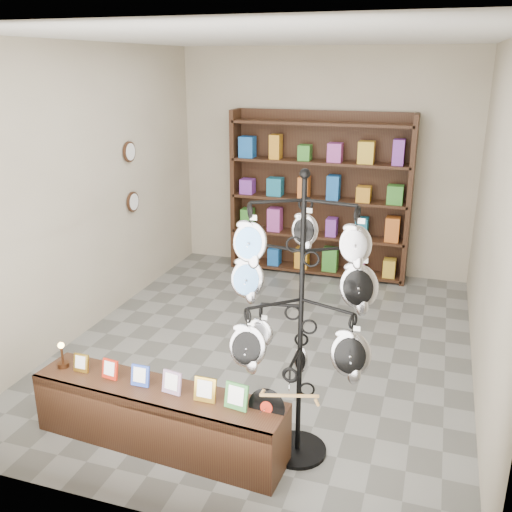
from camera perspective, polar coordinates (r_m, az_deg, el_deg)
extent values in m
plane|color=slate|center=(6.02, 1.34, -8.83)|extent=(5.00, 5.00, 0.00)
plane|color=#B7AC94|center=(7.87, 6.76, 9.23)|extent=(4.00, 0.00, 4.00)
plane|color=#B7AC94|center=(3.29, -11.21, -4.72)|extent=(4.00, 0.00, 4.00)
plane|color=#B7AC94|center=(6.34, -16.23, 6.30)|extent=(0.00, 5.00, 5.00)
plane|color=#B7AC94|center=(5.30, 22.69, 3.20)|extent=(0.00, 5.00, 5.00)
plane|color=white|center=(5.34, 1.60, 21.02)|extent=(5.00, 5.00, 0.00)
cylinder|color=black|center=(4.56, 4.14, -18.74)|extent=(0.52, 0.52, 0.03)
cylinder|color=black|center=(4.02, 4.49, -6.96)|extent=(0.04, 0.04, 2.10)
sphere|color=black|center=(3.68, 4.91, 8.20)|extent=(0.07, 0.07, 0.07)
ellipsoid|color=silver|center=(4.39, 4.50, -10.31)|extent=(0.11, 0.06, 0.22)
cube|color=#A57E45|center=(3.95, 3.34, -13.76)|extent=(0.39, 0.13, 0.04)
cube|color=black|center=(4.55, -9.74, -15.58)|extent=(2.02, 0.55, 0.49)
cube|color=gold|center=(4.74, -17.08, -10.19)|extent=(0.13, 0.06, 0.15)
cube|color=#AA1E0D|center=(4.58, -14.39, -10.91)|extent=(0.14, 0.06, 0.15)
cube|color=#263FA5|center=(4.44, -11.50, -11.65)|extent=(0.15, 0.06, 0.16)
cube|color=#E54C33|center=(4.31, -8.41, -12.40)|extent=(0.16, 0.06, 0.17)
cube|color=gold|center=(4.19, -5.11, -13.17)|extent=(0.17, 0.07, 0.18)
cube|color=#337233|center=(4.10, -1.97, -13.84)|extent=(0.18, 0.07, 0.19)
cylinder|color=black|center=(4.10, 1.06, -14.90)|extent=(0.28, 0.08, 0.27)
cylinder|color=#AA1E0D|center=(4.10, 1.05, -14.92)|extent=(0.09, 0.03, 0.09)
cylinder|color=#3F2212|center=(4.87, -18.71, -10.26)|extent=(0.09, 0.09, 0.04)
cylinder|color=#3F2212|center=(4.84, -18.81, -9.41)|extent=(0.02, 0.02, 0.13)
sphere|color=#FFBF59|center=(4.79, -18.92, -8.45)|extent=(0.05, 0.05, 0.05)
cube|color=black|center=(7.89, 6.56, 6.29)|extent=(2.40, 0.04, 2.20)
cube|color=black|center=(8.05, -1.97, 6.66)|extent=(0.06, 0.36, 2.20)
cube|color=black|center=(7.59, 15.09, 5.27)|extent=(0.06, 0.36, 2.20)
cube|color=black|center=(8.03, 6.05, -1.27)|extent=(2.36, 0.36, 0.04)
cube|color=black|center=(7.88, 6.18, 2.15)|extent=(2.36, 0.36, 0.03)
cube|color=black|center=(7.75, 6.31, 5.69)|extent=(2.36, 0.36, 0.04)
cube|color=black|center=(7.65, 6.44, 9.34)|extent=(2.36, 0.36, 0.04)
cube|color=black|center=(7.59, 6.58, 13.07)|extent=(2.36, 0.36, 0.04)
cylinder|color=black|center=(6.94, -12.56, 10.14)|extent=(0.03, 0.24, 0.24)
cylinder|color=black|center=(7.05, -12.21, 5.32)|extent=(0.03, 0.24, 0.24)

